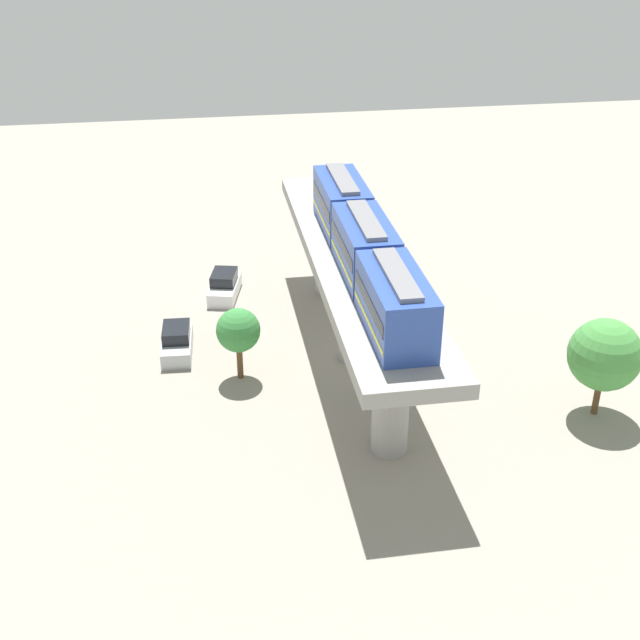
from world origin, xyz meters
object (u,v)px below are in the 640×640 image
at_px(parked_car_silver, 177,342).
at_px(tree_mid_lot, 238,331).
at_px(tree_near_viaduct, 605,355).
at_px(parked_car_white, 225,286).
at_px(train, 365,247).

height_order(parked_car_silver, tree_mid_lot, tree_mid_lot).
xyz_separation_m(tree_near_viaduct, tree_mid_lot, (-19.11, 6.85, -0.59)).
distance_m(parked_car_white, parked_car_silver, 8.28).
distance_m(parked_car_silver, tree_mid_lot, 5.64).
height_order(train, parked_car_silver, train).
relative_size(train, tree_mid_lot, 4.58).
relative_size(tree_near_viaduct, tree_mid_lot, 1.28).
xyz_separation_m(train, tree_near_viaduct, (12.03, -5.57, -4.71)).
bearing_deg(tree_mid_lot, train, -10.30).
bearing_deg(parked_car_silver, train, -21.00).
bearing_deg(parked_car_white, train, -46.04).
relative_size(train, parked_car_white, 4.55).
distance_m(parked_car_white, tree_near_viaduct, 26.59).
height_order(parked_car_white, parked_car_silver, same).
height_order(train, tree_near_viaduct, train).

